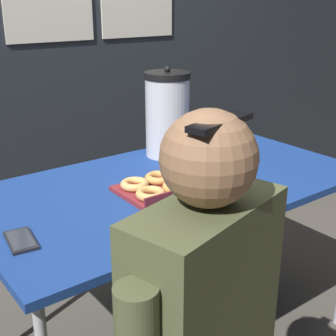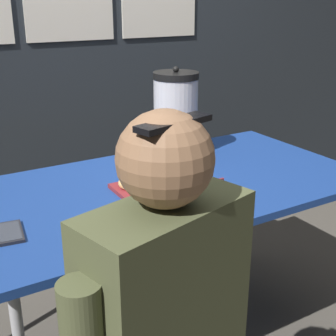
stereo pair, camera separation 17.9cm
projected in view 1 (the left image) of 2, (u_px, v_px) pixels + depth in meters
name	position (u px, v px, depth m)	size (l,w,h in m)	color
back_wall	(47.00, 25.00, 2.46)	(6.00, 0.11, 2.62)	#23282D
folding_table	(172.00, 192.00, 1.84)	(1.50, 0.83, 0.77)	navy
donut_box	(166.00, 186.00, 1.73)	(0.37, 0.26, 0.05)	maroon
coffee_urn	(167.00, 114.00, 2.07)	(0.20, 0.23, 0.40)	silver
cell_phone	(21.00, 240.00, 1.37)	(0.09, 0.15, 0.01)	black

